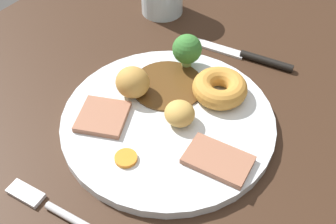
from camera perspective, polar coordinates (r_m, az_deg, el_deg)
dining_table at (r=54.61cm, az=-1.42°, el=-5.34°), size 120.00×84.00×3.60cm
dinner_plate at (r=54.63cm, az=-0.00°, el=-1.23°), size 28.75×28.75×1.40cm
gravy_pool at (r=58.40cm, az=-0.04°, el=3.84°), size 10.52×10.52×0.30cm
meat_slice_main at (r=54.34cm, az=-9.19°, el=-0.64°), size 8.20×8.18×0.80cm
meat_slice_under at (r=49.43cm, az=7.07°, el=-6.72°), size 5.64×8.34×0.80cm
yorkshire_pudding at (r=56.57cm, az=7.32°, el=3.39°), size 7.71×7.71×2.80cm
roast_potato_left at (r=52.41cm, az=1.65°, el=-0.21°), size 4.44×4.55×3.19cm
roast_potato_right at (r=55.98cm, az=-5.02°, el=4.20°), size 5.63×5.80×4.41cm
carrot_coin_front at (r=49.66cm, az=-5.97°, el=-6.50°), size 2.80×2.80×0.52cm
broccoli_floret at (r=59.98cm, az=2.71°, el=8.80°), size 4.39×4.39×5.39cm
fork at (r=48.51cm, az=-15.29°, el=-13.35°), size 2.85×15.32×0.90cm
knife at (r=66.47cm, az=10.99°, el=7.81°), size 3.81×18.53×1.20cm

